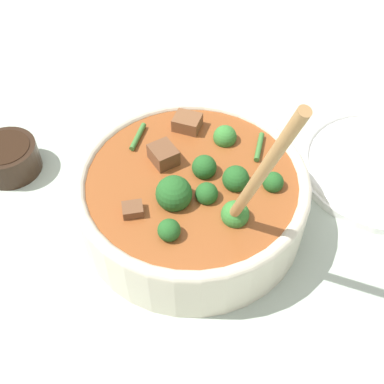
% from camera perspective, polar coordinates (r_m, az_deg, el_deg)
% --- Properties ---
extents(ground_plane, '(4.00, 4.00, 0.00)m').
position_cam_1_polar(ground_plane, '(0.65, 0.00, -3.09)').
color(ground_plane, '#ADBCAD').
extents(stew_bowl, '(0.29, 0.29, 0.29)m').
position_cam_1_polar(stew_bowl, '(0.61, 0.05, -0.28)').
color(stew_bowl, beige).
rests_on(stew_bowl, ground_plane).
extents(condiment_bowl, '(0.09, 0.09, 0.05)m').
position_cam_1_polar(condiment_bowl, '(0.74, -20.99, 3.93)').
color(condiment_bowl, black).
rests_on(condiment_bowl, ground_plane).
extents(empty_plate, '(0.24, 0.24, 0.02)m').
position_cam_1_polar(empty_plate, '(0.76, 21.52, 2.91)').
color(empty_plate, white).
rests_on(empty_plate, ground_plane).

